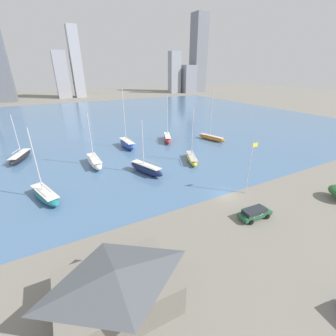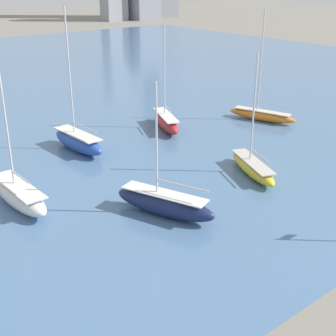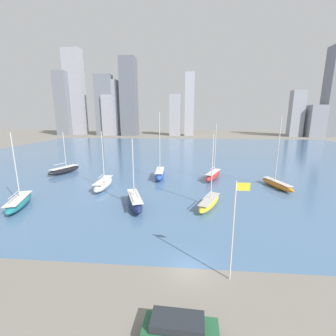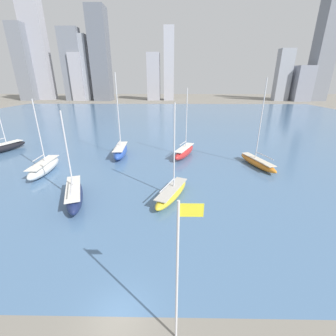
{
  "view_description": "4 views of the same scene",
  "coord_description": "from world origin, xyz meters",
  "px_view_note": "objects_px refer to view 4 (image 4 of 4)",
  "views": [
    {
      "loc": [
        -25.14,
        -25.72,
        20.48
      ],
      "look_at": [
        -5.5,
        11.14,
        2.0
      ],
      "focal_mm": 24.0,
      "sensor_mm": 36.0,
      "label": 1
    },
    {
      "loc": [
        -30.55,
        -12.72,
        18.96
      ],
      "look_at": [
        -5.65,
        18.21,
        2.38
      ],
      "focal_mm": 50.0,
      "sensor_mm": 36.0,
      "label": 2
    },
    {
      "loc": [
        -0.44,
        -19.62,
        14.62
      ],
      "look_at": [
        -3.72,
        19.96,
        5.66
      ],
      "focal_mm": 24.0,
      "sensor_mm": 36.0,
      "label": 3
    },
    {
      "loc": [
        3.42,
        -10.1,
        14.55
      ],
      "look_at": [
        3.0,
        17.09,
        3.84
      ],
      "focal_mm": 24.0,
      "sensor_mm": 36.0,
      "label": 4
    }
  ],
  "objects_px": {
    "sailboat_red": "(184,152)",
    "sailboat_white": "(44,167)",
    "sailboat_black": "(4,147)",
    "sailboat_orange": "(257,162)",
    "sailboat_navy": "(74,194)",
    "flag_pole": "(178,272)",
    "sailboat_blue": "(121,151)",
    "sailboat_yellow": "(172,193)"
  },
  "relations": [
    {
      "from": "sailboat_red",
      "to": "sailboat_white",
      "type": "distance_m",
      "value": 25.34
    },
    {
      "from": "sailboat_orange",
      "to": "sailboat_black",
      "type": "height_order",
      "value": "sailboat_orange"
    },
    {
      "from": "flag_pole",
      "to": "sailboat_blue",
      "type": "relative_size",
      "value": 0.6
    },
    {
      "from": "sailboat_black",
      "to": "sailboat_blue",
      "type": "bearing_deg",
      "value": 14.87
    },
    {
      "from": "sailboat_yellow",
      "to": "sailboat_red",
      "type": "xyz_separation_m",
      "value": [
        2.53,
        17.22,
        0.24
      ]
    },
    {
      "from": "sailboat_navy",
      "to": "sailboat_red",
      "type": "bearing_deg",
      "value": 30.0
    },
    {
      "from": "sailboat_white",
      "to": "sailboat_blue",
      "type": "xyz_separation_m",
      "value": [
        10.79,
        9.04,
        0.12
      ]
    },
    {
      "from": "flag_pole",
      "to": "sailboat_yellow",
      "type": "relative_size",
      "value": 0.78
    },
    {
      "from": "sailboat_red",
      "to": "sailboat_black",
      "type": "distance_m",
      "value": 39.05
    },
    {
      "from": "flag_pole",
      "to": "sailboat_orange",
      "type": "distance_m",
      "value": 32.99
    },
    {
      "from": "sailboat_yellow",
      "to": "sailboat_blue",
      "type": "bearing_deg",
      "value": 144.29
    },
    {
      "from": "flag_pole",
      "to": "sailboat_red",
      "type": "relative_size",
      "value": 0.72
    },
    {
      "from": "flag_pole",
      "to": "sailboat_orange",
      "type": "height_order",
      "value": "sailboat_orange"
    },
    {
      "from": "sailboat_red",
      "to": "sailboat_blue",
      "type": "height_order",
      "value": "sailboat_blue"
    },
    {
      "from": "sailboat_blue",
      "to": "flag_pole",
      "type": "bearing_deg",
      "value": -75.61
    },
    {
      "from": "sailboat_black",
      "to": "sailboat_blue",
      "type": "relative_size",
      "value": 0.69
    },
    {
      "from": "flag_pole",
      "to": "sailboat_red",
      "type": "distance_m",
      "value": 34.65
    },
    {
      "from": "sailboat_black",
      "to": "sailboat_navy",
      "type": "bearing_deg",
      "value": -20.19
    },
    {
      "from": "sailboat_red",
      "to": "sailboat_black",
      "type": "xyz_separation_m",
      "value": [
        -38.93,
        3.01,
        -0.15
      ]
    },
    {
      "from": "sailboat_yellow",
      "to": "flag_pole",
      "type": "bearing_deg",
      "value": -65.68
    },
    {
      "from": "sailboat_yellow",
      "to": "sailboat_black",
      "type": "distance_m",
      "value": 41.65
    },
    {
      "from": "sailboat_black",
      "to": "flag_pole",
      "type": "bearing_deg",
      "value": -24.07
    },
    {
      "from": "sailboat_white",
      "to": "sailboat_blue",
      "type": "distance_m",
      "value": 14.07
    },
    {
      "from": "sailboat_orange",
      "to": "sailboat_white",
      "type": "distance_m",
      "value": 36.66
    },
    {
      "from": "sailboat_navy",
      "to": "sailboat_blue",
      "type": "relative_size",
      "value": 0.72
    },
    {
      "from": "sailboat_orange",
      "to": "sailboat_navy",
      "type": "xyz_separation_m",
      "value": [
        -27.65,
        -13.09,
        0.23
      ]
    },
    {
      "from": "sailboat_navy",
      "to": "sailboat_yellow",
      "type": "bearing_deg",
      "value": -15.7
    },
    {
      "from": "sailboat_yellow",
      "to": "sailboat_orange",
      "type": "relative_size",
      "value": 0.81
    },
    {
      "from": "sailboat_yellow",
      "to": "sailboat_red",
      "type": "height_order",
      "value": "sailboat_red"
    },
    {
      "from": "sailboat_red",
      "to": "sailboat_yellow",
      "type": "bearing_deg",
      "value": -75.11
    },
    {
      "from": "sailboat_orange",
      "to": "sailboat_red",
      "type": "xyz_separation_m",
      "value": [
        -12.79,
        5.28,
        0.21
      ]
    },
    {
      "from": "sailboat_red",
      "to": "flag_pole",
      "type": "bearing_deg",
      "value": -70.45
    },
    {
      "from": "sailboat_yellow",
      "to": "sailboat_navy",
      "type": "xyz_separation_m",
      "value": [
        -12.33,
        -1.15,
        0.25
      ]
    },
    {
      "from": "sailboat_white",
      "to": "sailboat_navy",
      "type": "xyz_separation_m",
      "value": [
        8.82,
        -9.36,
        0.05
      ]
    },
    {
      "from": "sailboat_white",
      "to": "sailboat_navy",
      "type": "distance_m",
      "value": 12.86
    },
    {
      "from": "sailboat_navy",
      "to": "sailboat_black",
      "type": "bearing_deg",
      "value": 117.35
    },
    {
      "from": "sailboat_orange",
      "to": "sailboat_navy",
      "type": "bearing_deg",
      "value": -171.48
    },
    {
      "from": "sailboat_red",
      "to": "sailboat_white",
      "type": "xyz_separation_m",
      "value": [
        -23.68,
        -9.02,
        -0.03
      ]
    },
    {
      "from": "sailboat_blue",
      "to": "sailboat_red",
      "type": "bearing_deg",
      "value": -2.96
    },
    {
      "from": "sailboat_red",
      "to": "sailboat_white",
      "type": "relative_size",
      "value": 1.11
    },
    {
      "from": "sailboat_yellow",
      "to": "sailboat_red",
      "type": "distance_m",
      "value": 17.41
    },
    {
      "from": "sailboat_white",
      "to": "sailboat_blue",
      "type": "bearing_deg",
      "value": 38.25
    }
  ]
}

